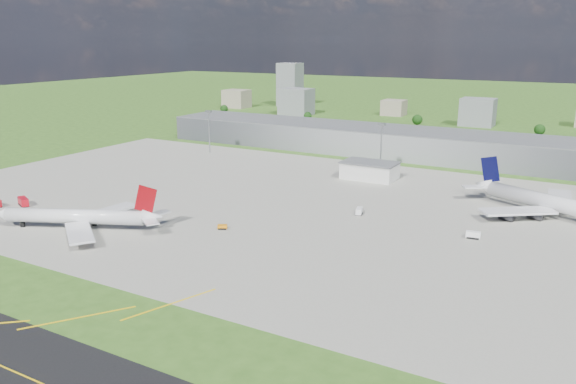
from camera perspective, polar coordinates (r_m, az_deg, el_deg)
The scene contains 21 objects.
ground at distance 332.05m, azimuth 9.79°, elevation 3.34°, with size 1400.00×1400.00×0.00m, color #335B1C.
apron at distance 229.72m, azimuth 2.82°, elevation -1.76°, with size 360.00×190.00×0.08m, color gray.
terminal at distance 344.59m, azimuth 10.69°, elevation 5.00°, with size 300.00×42.00×15.00m, color gray.
ops_building at distance 281.94m, azimuth 8.29°, elevation 2.14°, with size 26.00×16.00×8.00m, color silver.
mast_west at distance 345.59m, azimuth -8.04°, elevation 6.86°, with size 3.50×2.00×25.90m.
mast_center at distance 293.06m, azimuth 9.46°, elevation 5.32°, with size 3.50×2.00×25.90m.
airliner_red_twin at distance 217.76m, azimuth -20.27°, elevation -2.41°, with size 59.84×45.12×17.36m.
airliner_blue_quad at distance 240.05m, azimuth 26.07°, elevation -1.23°, with size 71.08×53.90×19.73m.
fire_truck at distance 258.63m, azimuth -25.30°, elevation -0.91°, with size 8.10×5.70×3.39m.
tug_yellow at distance 206.52m, azimuth -6.69°, elevation -3.56°, with size 3.94×3.41×1.72m.
van_white_near at distance 224.12m, azimuth 7.25°, elevation -1.96°, with size 3.40×5.47×2.59m.
van_white_far at distance 206.09m, azimuth 18.29°, elevation -4.19°, with size 5.10×2.87×2.51m.
bldg_far_w at distance 581.45m, azimuth -5.24°, elevation 9.42°, with size 24.00×20.00×18.00m, color gray.
bldg_w at distance 522.56m, azimuth 0.84°, elevation 9.16°, with size 28.00×22.00×24.00m, color slate.
bldg_cw at distance 527.83m, azimuth 10.70°, elevation 8.42°, with size 20.00×18.00×14.00m, color gray.
bldg_c at distance 478.36m, azimuth 18.71°, elevation 7.69°, with size 26.00×20.00×22.00m, color slate.
bldg_tall_w at distance 593.22m, azimuth 0.20°, elevation 10.86°, with size 22.00×20.00×44.00m, color slate.
tree_far_w at distance 529.76m, azimuth -6.51°, elevation 8.41°, with size 7.20×7.20×8.80m.
tree_w at distance 478.75m, azimuth 2.01°, elevation 7.74°, with size 6.75×6.75×8.25m.
tree_c at distance 459.25m, azimuth 13.00°, elevation 7.17°, with size 8.10×8.10×9.90m.
tree_e at distance 437.90m, azimuth 24.19°, elevation 5.81°, with size 7.65×7.65×9.35m.
Camera 1 is at (107.49, -156.95, 66.98)m, focal length 35.00 mm.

